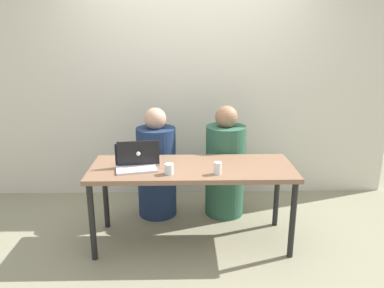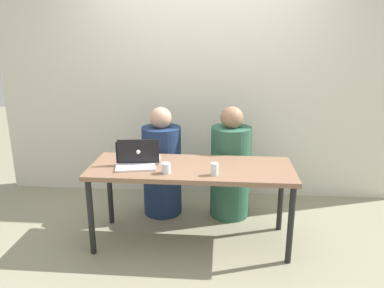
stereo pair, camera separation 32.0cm
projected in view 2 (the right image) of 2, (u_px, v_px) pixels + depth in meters
ground_plane at (191, 240)px, 3.40m from camera, size 12.00×12.00×0.00m
back_wall at (200, 79)px, 4.10m from camera, size 4.51×0.10×2.64m
desk at (191, 174)px, 3.21m from camera, size 1.73×0.64×0.71m
person_on_left at (162, 167)px, 3.81m from camera, size 0.42×0.42×1.12m
person_on_right at (230, 168)px, 3.75m from camera, size 0.42×0.42×1.13m
laptop_back_left at (140, 157)px, 3.29m from camera, size 0.38×0.29×0.23m
laptop_front_left at (136, 161)px, 3.18m from camera, size 0.37×0.28×0.20m
water_glass_left at (166, 169)px, 3.03m from camera, size 0.07×0.07×0.09m
water_glass_right at (214, 170)px, 2.99m from camera, size 0.06×0.06×0.10m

